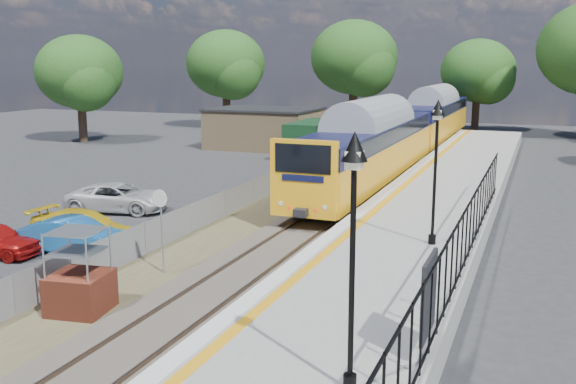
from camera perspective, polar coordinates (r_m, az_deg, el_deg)
The scene contains 16 objects.
ground at distance 17.65m, azimuth -8.40°, elevation -10.63°, with size 120.00×120.00×0.00m, color #2D2D30.
track_bed at distance 26.16m, azimuth 1.33°, elevation -2.97°, with size 5.90×80.00×0.29m.
platform at distance 23.29m, azimuth 10.74°, elevation -4.07°, with size 5.00×70.00×0.90m, color gray.
platform_edge at distance 23.64m, azimuth 5.87°, elevation -2.56°, with size 0.90×70.00×0.01m.
victorian_lamp_south at distance 10.73m, azimuth 5.84°, elevation -0.97°, with size 0.44×0.44×4.60m.
victorian_lamp_north at distance 20.44m, azimuth 13.08°, elevation 4.69°, with size 0.44×0.44×4.60m.
palisade_fence at distance 17.09m, azimuth 14.89°, elevation -5.12°, with size 0.12×26.00×2.00m.
wire_fence at distance 29.56m, azimuth -3.86°, elevation -0.30°, with size 0.06×52.00×1.20m.
outbuilding at distance 49.48m, azimuth -1.29°, elevation 5.53°, with size 10.80×10.10×3.12m.
tree_line at distance 56.51m, azimuth 14.96°, elevation 11.05°, with size 56.80×43.80×11.88m.
train at distance 43.94m, azimuth 10.74°, elevation 5.67°, with size 2.82×40.83×3.51m.
brick_plinth at distance 17.97m, azimuth -18.07°, elevation -6.88°, with size 1.65×1.65×2.33m.
speed_sign at distance 20.32m, azimuth -11.23°, elevation -2.22°, with size 0.56×0.13×2.76m.
car_blue at distance 23.73m, azimuth -18.43°, elevation -3.73°, with size 1.33×3.82×1.26m, color #1C62A9.
car_yellow at distance 24.70m, azimuth -17.68°, elevation -3.09°, with size 1.77×4.35×1.26m, color yellow.
car_white at distance 29.86m, azimuth -14.85°, elevation -0.48°, with size 2.10×4.55×1.26m, color silver.
Camera 1 is at (8.35, -14.09, 6.59)m, focal length 40.00 mm.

